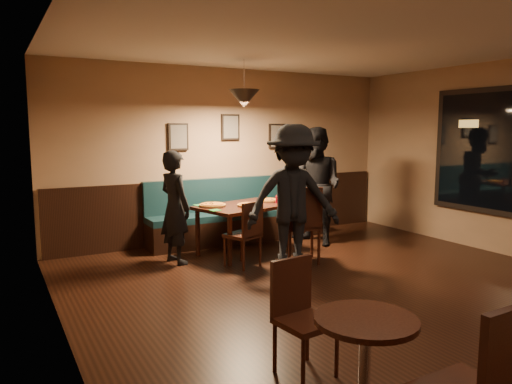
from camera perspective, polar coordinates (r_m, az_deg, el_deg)
floor at (r=5.43m, az=13.71°, el=-12.37°), size 7.00×7.00×0.00m
ceiling at (r=5.21m, az=14.71°, el=18.01°), size 7.00×7.00×0.00m
wall_back at (r=8.05m, az=-3.12°, el=4.43°), size 6.00×0.00×6.00m
wall_left at (r=3.79m, az=-21.14°, el=0.52°), size 0.00×7.00×7.00m
wainscot at (r=8.12m, az=-2.98°, el=-1.94°), size 5.88×0.06×1.00m
booth_bench at (r=7.88m, az=-2.12°, el=-2.22°), size 3.00×0.60×1.00m
window_frame at (r=7.73m, az=27.88°, el=4.20°), size 0.06×2.56×1.86m
window_glass at (r=7.71m, az=27.75°, el=4.20°), size 0.00×2.40×2.40m
picture_left at (r=7.66m, az=-9.14°, el=6.44°), size 0.32×0.04×0.42m
picture_center at (r=8.01m, az=-3.05°, el=7.64°), size 0.32×0.04×0.42m
picture_right at (r=8.44m, az=2.50°, el=6.61°), size 0.32×0.04×0.42m
pendant_lamp at (r=7.00m, az=-1.41°, el=10.95°), size 0.44×0.44×0.25m
dining_table at (r=7.14m, az=-1.36°, el=-4.38°), size 1.52×1.18×0.72m
chair_near_left at (r=6.44m, az=-1.60°, el=-4.93°), size 0.51×0.51×0.88m
chair_near_right at (r=6.67m, az=5.36°, el=-3.77°), size 0.61×0.61×1.06m
diner_left at (r=6.64m, az=-9.51°, el=-1.79°), size 0.49×0.63×1.54m
diner_right at (r=7.66m, az=7.12°, el=0.67°), size 0.89×1.04×1.85m
diner_front at (r=6.12m, az=4.41°, el=-0.86°), size 1.35×0.96×1.88m
pizza_a at (r=6.95m, az=-5.16°, el=-1.53°), size 0.39×0.39×0.04m
pizza_b at (r=6.94m, az=-0.77°, el=-1.52°), size 0.45×0.45×0.04m
pizza_c at (r=7.40m, az=1.44°, el=-0.97°), size 0.35×0.35×0.04m
soda_glass at (r=7.11m, az=4.07°, el=-0.94°), size 0.08×0.08×0.14m
tabasco_bottle at (r=7.24m, az=2.42°, el=-0.83°), size 0.04×0.04×0.12m
napkin_a at (r=7.08m, az=-6.63°, el=-1.54°), size 0.17×0.17×0.01m
napkin_b at (r=6.62m, az=-4.82°, el=-2.15°), size 0.15×0.15×0.01m
cutlery_set at (r=6.75m, az=-0.12°, el=-1.94°), size 0.17×0.05×0.00m
cafe_table at (r=3.27m, az=12.66°, el=-19.74°), size 0.67×0.67×0.68m
cafe_chair_far at (r=3.71m, az=5.89°, el=-14.70°), size 0.42×0.42×0.86m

